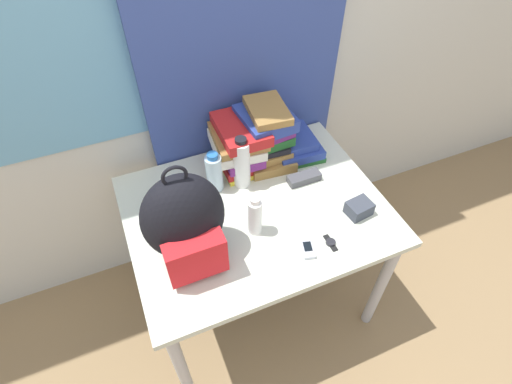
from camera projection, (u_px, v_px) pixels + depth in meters
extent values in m
plane|color=#8C704C|center=(289.00, 364.00, 1.96)|extent=(12.00, 12.00, 0.00)
cube|color=beige|center=(208.00, 39.00, 1.62)|extent=(6.00, 0.05, 2.50)
cube|color=#66A3C6|center=(97.00, 50.00, 1.45)|extent=(1.10, 0.01, 0.80)
cube|color=#384C93|center=(244.00, 38.00, 1.62)|extent=(0.91, 0.04, 2.50)
cube|color=beige|center=(256.00, 210.00, 1.70)|extent=(1.07, 0.84, 0.03)
cylinder|color=#B2B2B7|center=(181.00, 367.00, 1.61)|extent=(0.05, 0.05, 0.70)
cylinder|color=#B2B2B7|center=(381.00, 285.00, 1.87)|extent=(0.05, 0.05, 0.70)
cylinder|color=#B2B2B7|center=(143.00, 234.00, 2.07)|extent=(0.05, 0.05, 0.70)
cylinder|color=#B2B2B7|center=(308.00, 182.00, 2.32)|extent=(0.05, 0.05, 0.70)
ellipsoid|color=black|center=(183.00, 217.00, 1.41)|extent=(0.30, 0.21, 0.38)
cube|color=red|center=(196.00, 258.00, 1.38)|extent=(0.21, 0.07, 0.17)
torus|color=black|center=(175.00, 176.00, 1.26)|extent=(0.09, 0.01, 0.09)
cube|color=yellow|center=(241.00, 163.00, 1.86)|extent=(0.19, 0.23, 0.02)
cube|color=red|center=(237.00, 159.00, 1.83)|extent=(0.17, 0.21, 0.04)
cube|color=#6B2370|center=(239.00, 151.00, 1.80)|extent=(0.18, 0.27, 0.04)
cube|color=silver|center=(237.00, 144.00, 1.76)|extent=(0.23, 0.26, 0.05)
cube|color=olive|center=(238.00, 136.00, 1.74)|extent=(0.23, 0.26, 0.03)
cube|color=red|center=(241.00, 129.00, 1.71)|extent=(0.20, 0.27, 0.05)
cube|color=olive|center=(267.00, 154.00, 1.88)|extent=(0.23, 0.28, 0.05)
cube|color=olive|center=(265.00, 149.00, 1.84)|extent=(0.20, 0.20, 0.04)
cube|color=black|center=(265.00, 142.00, 1.82)|extent=(0.19, 0.21, 0.03)
cube|color=#1E5623|center=(265.00, 135.00, 1.80)|extent=(0.21, 0.22, 0.04)
cube|color=#6B2370|center=(265.00, 127.00, 1.77)|extent=(0.22, 0.22, 0.04)
cube|color=navy|center=(265.00, 118.00, 1.73)|extent=(0.23, 0.25, 0.06)
cube|color=olive|center=(267.00, 110.00, 1.69)|extent=(0.18, 0.24, 0.03)
cube|color=#1E5623|center=(295.00, 148.00, 1.93)|extent=(0.23, 0.28, 0.02)
cube|color=navy|center=(294.00, 143.00, 1.91)|extent=(0.23, 0.28, 0.04)
cube|color=navy|center=(294.00, 138.00, 1.87)|extent=(0.18, 0.21, 0.04)
cylinder|color=silver|center=(214.00, 173.00, 1.70)|extent=(0.07, 0.07, 0.18)
cylinder|color=#286BB7|center=(212.00, 156.00, 1.63)|extent=(0.05, 0.05, 0.02)
cylinder|color=white|center=(242.00, 164.00, 1.70)|extent=(0.07, 0.07, 0.23)
cylinder|color=black|center=(241.00, 141.00, 1.61)|extent=(0.05, 0.05, 0.02)
cylinder|color=white|center=(255.00, 217.00, 1.55)|extent=(0.06, 0.06, 0.17)
cylinder|color=white|center=(255.00, 201.00, 1.48)|extent=(0.04, 0.04, 0.02)
cube|color=#B7BCC6|center=(307.00, 248.00, 1.54)|extent=(0.07, 0.11, 0.02)
cube|color=black|center=(308.00, 246.00, 1.53)|extent=(0.04, 0.05, 0.00)
cube|color=#47474C|center=(304.00, 178.00, 1.78)|extent=(0.15, 0.06, 0.04)
cube|color=#383D47|center=(359.00, 208.00, 1.65)|extent=(0.11, 0.09, 0.06)
cube|color=black|center=(330.00, 243.00, 1.56)|extent=(0.02, 0.08, 0.00)
cylinder|color=#232328|center=(331.00, 242.00, 1.56)|extent=(0.04, 0.04, 0.01)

